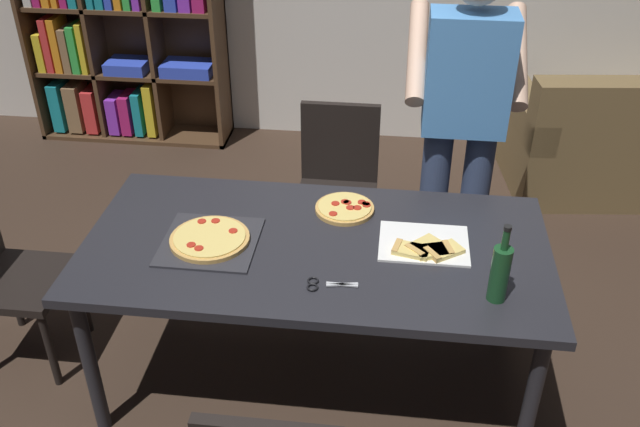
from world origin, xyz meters
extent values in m
plane|color=#38281E|center=(0.00, 0.00, 0.00)|extent=(12.00, 12.00, 0.00)
cube|color=#232328|center=(0.00, 0.00, 0.73)|extent=(1.89, 0.94, 0.04)
cylinder|color=#232328|center=(-0.86, -0.39, 0.35)|extent=(0.06, 0.06, 0.71)
cylinder|color=#232328|center=(0.86, -0.39, 0.35)|extent=(0.06, 0.06, 0.71)
cylinder|color=#232328|center=(-0.86, 0.39, 0.35)|extent=(0.06, 0.06, 0.71)
cylinder|color=#232328|center=(0.86, 0.39, 0.35)|extent=(0.06, 0.06, 0.71)
cube|color=black|center=(0.00, 0.87, 0.43)|extent=(0.42, 0.42, 0.04)
cube|color=black|center=(0.00, 1.06, 0.68)|extent=(0.42, 0.04, 0.45)
cylinder|color=black|center=(-0.18, 0.69, 0.21)|extent=(0.04, 0.04, 0.41)
cylinder|color=black|center=(0.18, 0.69, 0.21)|extent=(0.04, 0.04, 0.41)
cylinder|color=black|center=(-0.18, 1.05, 0.21)|extent=(0.04, 0.04, 0.41)
cylinder|color=black|center=(0.18, 1.05, 0.21)|extent=(0.04, 0.04, 0.41)
cube|color=black|center=(-1.34, 0.00, 0.43)|extent=(0.42, 0.42, 0.04)
cylinder|color=black|center=(-1.16, -0.18, 0.21)|extent=(0.04, 0.04, 0.41)
cylinder|color=black|center=(-1.16, 0.18, 0.21)|extent=(0.04, 0.04, 0.41)
cylinder|color=black|center=(-1.52, 0.18, 0.21)|extent=(0.04, 0.04, 0.41)
cube|color=brown|center=(1.90, 2.05, 0.20)|extent=(1.78, 1.03, 0.40)
cube|color=brown|center=(1.13, 1.97, 0.50)|extent=(0.25, 0.86, 0.20)
cube|color=#513823|center=(-2.34, 2.35, 0.97)|extent=(0.03, 0.35, 1.95)
cube|color=#513823|center=(-0.97, 2.35, 0.97)|extent=(0.03, 0.35, 1.95)
cube|color=#513823|center=(-1.66, 2.35, 0.01)|extent=(1.40, 0.35, 0.03)
cube|color=#513823|center=(-1.66, 2.51, 0.97)|extent=(1.40, 0.03, 1.95)
cube|color=#513823|center=(-1.66, 2.35, 0.50)|extent=(1.34, 0.29, 0.03)
cube|color=#513823|center=(-1.66, 2.35, 0.97)|extent=(1.34, 0.29, 0.03)
cube|color=#513823|center=(-1.88, 2.35, 0.97)|extent=(0.03, 0.29, 1.89)
cube|color=#513823|center=(-1.44, 2.35, 0.97)|extent=(0.03, 0.29, 1.89)
cube|color=teal|center=(-2.23, 2.33, 0.23)|extent=(0.08, 0.22, 0.36)
cube|color=olive|center=(-2.11, 2.33, 0.22)|extent=(0.10, 0.22, 0.35)
cube|color=red|center=(-1.98, 2.33, 0.21)|extent=(0.09, 0.22, 0.32)
cube|color=purple|center=(-1.80, 2.33, 0.18)|extent=(0.08, 0.22, 0.28)
cube|color=#B21E66|center=(-1.71, 2.33, 0.19)|extent=(0.08, 0.22, 0.29)
cube|color=teal|center=(-1.61, 2.33, 0.21)|extent=(0.06, 0.22, 0.32)
cube|color=yellow|center=(-1.51, 2.33, 0.24)|extent=(0.06, 0.22, 0.39)
cube|color=yellow|center=(-2.27, 2.33, 0.65)|extent=(0.06, 0.22, 0.27)
cube|color=red|center=(-2.20, 2.33, 0.71)|extent=(0.05, 0.22, 0.38)
cube|color=orange|center=(-2.14, 2.33, 0.71)|extent=(0.05, 0.22, 0.39)
cube|color=olive|center=(-2.07, 2.33, 0.68)|extent=(0.05, 0.22, 0.32)
cube|color=green|center=(-2.01, 2.33, 0.69)|extent=(0.05, 0.22, 0.34)
cube|color=yellow|center=(-1.94, 2.33, 0.70)|extent=(0.04, 0.22, 0.36)
cube|color=blue|center=(-1.66, 2.33, 0.56)|extent=(0.29, 0.25, 0.08)
cube|color=blue|center=(-1.21, 2.33, 0.56)|extent=(0.36, 0.25, 0.08)
cylinder|color=#38476B|center=(0.70, 0.72, 0.47)|extent=(0.14, 0.14, 0.95)
cylinder|color=#38476B|center=(0.50, 0.72, 0.47)|extent=(0.14, 0.14, 0.95)
cube|color=#4C8CD1|center=(0.60, 0.72, 1.23)|extent=(0.38, 0.22, 0.55)
cylinder|color=#E0B293|center=(0.83, 0.90, 1.25)|extent=(0.09, 0.50, 0.39)
cylinder|color=#E0B293|center=(0.37, 0.90, 1.25)|extent=(0.09, 0.50, 0.39)
cube|color=#2D2D33|center=(-0.43, -0.05, 0.76)|extent=(0.38, 0.38, 0.01)
cylinder|color=tan|center=(-0.43, -0.05, 0.77)|extent=(0.32, 0.32, 0.02)
cylinder|color=#EACC6B|center=(-0.43, -0.05, 0.78)|extent=(0.29, 0.29, 0.01)
cylinder|color=#B22819|center=(-0.48, 0.05, 0.79)|extent=(0.04, 0.04, 0.00)
cylinder|color=#B22819|center=(-0.43, 0.06, 0.79)|extent=(0.04, 0.04, 0.00)
cylinder|color=#B22819|center=(-0.45, -0.14, 0.79)|extent=(0.04, 0.04, 0.00)
cylinder|color=#B22819|center=(-0.48, -0.12, 0.79)|extent=(0.04, 0.04, 0.00)
cylinder|color=#B22819|center=(-0.34, 0.00, 0.79)|extent=(0.04, 0.04, 0.00)
cube|color=white|center=(0.44, 0.05, 0.76)|extent=(0.36, 0.28, 0.01)
cube|color=#EACC6B|center=(0.52, -0.01, 0.77)|extent=(0.17, 0.15, 0.02)
cube|color=tan|center=(0.47, -0.05, 0.77)|extent=(0.07, 0.09, 0.02)
cube|color=#EACC6B|center=(0.39, -0.03, 0.77)|extent=(0.16, 0.12, 0.02)
cube|color=tan|center=(0.33, -0.01, 0.77)|extent=(0.04, 0.09, 0.02)
cube|color=#EACC6B|center=(0.47, -0.02, 0.77)|extent=(0.16, 0.13, 0.02)
cube|color=tan|center=(0.53, 0.00, 0.77)|extent=(0.05, 0.09, 0.02)
cube|color=#EACC6B|center=(0.44, 0.01, 0.77)|extent=(0.16, 0.16, 0.02)
cube|color=tan|center=(0.40, -0.03, 0.77)|extent=(0.08, 0.08, 0.02)
cylinder|color=#194723|center=(0.69, -0.27, 0.86)|extent=(0.07, 0.07, 0.22)
cylinder|color=#194723|center=(0.69, -0.27, 1.01)|extent=(0.03, 0.03, 0.08)
cylinder|color=black|center=(0.69, -0.27, 1.06)|extent=(0.03, 0.03, 0.02)
cube|color=silver|center=(0.13, -0.26, 0.76)|extent=(0.12, 0.04, 0.01)
cube|color=silver|center=(0.13, -0.26, 0.76)|extent=(0.12, 0.02, 0.01)
torus|color=black|center=(0.02, -0.25, 0.76)|extent=(0.05, 0.05, 0.01)
torus|color=black|center=(0.02, -0.29, 0.76)|extent=(0.05, 0.05, 0.01)
cylinder|color=tan|center=(0.09, 0.26, 0.76)|extent=(0.26, 0.26, 0.02)
cylinder|color=#EACC6B|center=(0.09, 0.26, 0.77)|extent=(0.23, 0.23, 0.01)
cylinder|color=#B22819|center=(0.15, 0.25, 0.78)|extent=(0.04, 0.04, 0.00)
cylinder|color=#B22819|center=(0.09, 0.30, 0.78)|extent=(0.04, 0.04, 0.00)
cylinder|color=#B22819|center=(0.19, 0.29, 0.78)|extent=(0.04, 0.04, 0.00)
cylinder|color=#B22819|center=(0.05, 0.28, 0.78)|extent=(0.04, 0.04, 0.00)
cylinder|color=#B22819|center=(0.19, 0.28, 0.78)|extent=(0.04, 0.04, 0.00)
cylinder|color=#B22819|center=(0.12, 0.25, 0.78)|extent=(0.04, 0.04, 0.00)
cylinder|color=#B22819|center=(0.17, 0.30, 0.78)|extent=(0.04, 0.04, 0.00)
cylinder|color=#B22819|center=(0.05, 0.19, 0.78)|extent=(0.04, 0.04, 0.00)
cylinder|color=#B22819|center=(0.10, 0.29, 0.78)|extent=(0.04, 0.04, 0.00)
camera|label=1|loc=(0.29, -2.30, 2.38)|focal=39.26mm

